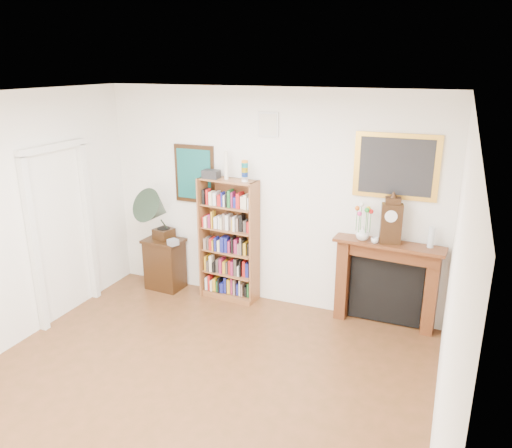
% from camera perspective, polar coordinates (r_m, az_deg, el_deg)
% --- Properties ---
extents(room, '(4.51, 5.01, 2.81)m').
position_cam_1_polar(room, '(4.27, -10.68, -5.42)').
color(room, '#543719').
rests_on(room, ground).
extents(door_casing, '(0.08, 1.02, 2.17)m').
position_cam_1_polar(door_casing, '(6.52, -21.39, 0.59)').
color(door_casing, white).
rests_on(door_casing, left_wall).
extents(teal_poster, '(0.58, 0.04, 0.78)m').
position_cam_1_polar(teal_poster, '(6.74, -7.05, 5.69)').
color(teal_poster, black).
rests_on(teal_poster, back_wall).
extents(small_picture, '(0.26, 0.04, 0.30)m').
position_cam_1_polar(small_picture, '(6.19, 1.40, 11.29)').
color(small_picture, white).
rests_on(small_picture, back_wall).
extents(gilt_painting, '(0.95, 0.04, 0.75)m').
position_cam_1_polar(gilt_painting, '(5.89, 15.71, 6.34)').
color(gilt_painting, gold).
rests_on(gilt_painting, back_wall).
extents(bookshelf, '(0.79, 0.34, 1.90)m').
position_cam_1_polar(bookshelf, '(6.58, -3.15, -1.11)').
color(bookshelf, brown).
rests_on(bookshelf, floor).
extents(side_cabinet, '(0.56, 0.42, 0.73)m').
position_cam_1_polar(side_cabinet, '(7.18, -10.37, -4.49)').
color(side_cabinet, black).
rests_on(side_cabinet, floor).
extents(fireplace, '(1.30, 0.40, 1.08)m').
position_cam_1_polar(fireplace, '(6.20, 14.71, -5.82)').
color(fireplace, '#481E10').
rests_on(fireplace, floor).
extents(gramophone, '(0.59, 0.68, 0.77)m').
position_cam_1_polar(gramophone, '(6.85, -11.24, 1.45)').
color(gramophone, black).
rests_on(gramophone, side_cabinet).
extents(cd_stack, '(0.16, 0.16, 0.08)m').
position_cam_1_polar(cd_stack, '(6.80, -9.47, -2.07)').
color(cd_stack, '#A7A8B2').
rests_on(cd_stack, side_cabinet).
extents(mantel_clock, '(0.26, 0.18, 0.55)m').
position_cam_1_polar(mantel_clock, '(5.90, 15.20, 0.29)').
color(mantel_clock, black).
rests_on(mantel_clock, fireplace).
extents(flower_vase, '(0.19, 0.19, 0.16)m').
position_cam_1_polar(flower_vase, '(5.99, 12.08, -1.05)').
color(flower_vase, silver).
rests_on(flower_vase, fireplace).
extents(teacup, '(0.11, 0.11, 0.07)m').
position_cam_1_polar(teacup, '(5.92, 13.42, -1.84)').
color(teacup, silver).
rests_on(teacup, fireplace).
extents(bottle_left, '(0.07, 0.07, 0.24)m').
position_cam_1_polar(bottle_left, '(5.94, 19.37, -1.44)').
color(bottle_left, silver).
rests_on(bottle_left, fireplace).
extents(bottle_right, '(0.06, 0.06, 0.20)m').
position_cam_1_polar(bottle_right, '(5.95, 19.42, -1.62)').
color(bottle_right, silver).
rests_on(bottle_right, fireplace).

